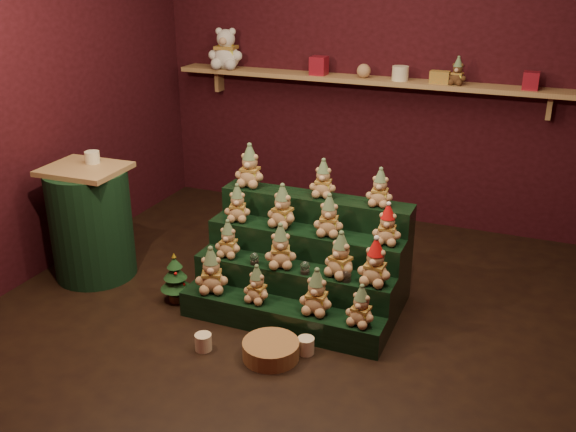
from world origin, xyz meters
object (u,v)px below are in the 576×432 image
at_px(snow_globe_b, 305,267).
at_px(side_table, 91,223).
at_px(snow_globe_a, 254,258).
at_px(brown_bear, 458,71).
at_px(mini_christmas_tree, 175,278).
at_px(snow_globe_c, 347,276).
at_px(riser_tier_front, 280,317).
at_px(wicker_basket, 271,350).
at_px(mug_left, 203,342).
at_px(white_bear, 226,43).
at_px(mug_right, 306,346).

height_order(snow_globe_b, side_table, side_table).
bearing_deg(snow_globe_a, brown_bear, 63.00).
height_order(mini_christmas_tree, brown_bear, brown_bear).
distance_m(snow_globe_a, snow_globe_c, 0.65).
bearing_deg(brown_bear, riser_tier_front, -102.72).
bearing_deg(mini_christmas_tree, side_table, 171.23).
height_order(snow_globe_b, wicker_basket, snow_globe_b).
bearing_deg(wicker_basket, brown_bear, 75.12).
distance_m(riser_tier_front, mug_left, 0.54).
bearing_deg(mug_left, snow_globe_a, 80.41).
distance_m(riser_tier_front, snow_globe_b, 0.37).
relative_size(snow_globe_c, wicker_basket, 0.23).
height_order(snow_globe_a, brown_bear, brown_bear).
distance_m(snow_globe_c, brown_bear, 2.17).
height_order(mini_christmas_tree, white_bear, white_bear).
bearing_deg(riser_tier_front, snow_globe_c, 21.85).
height_order(side_table, mug_right, side_table).
xyz_separation_m(mug_left, brown_bear, (1.06, 2.45, 1.38)).
bearing_deg(mug_left, mini_christmas_tree, 135.94).
relative_size(snow_globe_a, white_bear, 0.18).
bearing_deg(mini_christmas_tree, wicker_basket, -22.95).
relative_size(snow_globe_b, brown_bear, 0.40).
xyz_separation_m(snow_globe_a, snow_globe_b, (0.37, 0.00, 0.00)).
bearing_deg(snow_globe_c, mini_christmas_tree, -175.56).
height_order(side_table, mini_christmas_tree, side_table).
bearing_deg(snow_globe_a, riser_tier_front, -32.10).
bearing_deg(mug_left, brown_bear, 66.67).
distance_m(snow_globe_b, mug_right, 0.52).
height_order(snow_globe_c, wicker_basket, snow_globe_c).
xyz_separation_m(snow_globe_c, mug_left, (-0.75, -0.56, -0.35)).
xyz_separation_m(riser_tier_front, white_bear, (-1.42, 2.05, 1.46)).
relative_size(side_table, mug_right, 8.27).
distance_m(snow_globe_a, wicker_basket, 0.68).
bearing_deg(snow_globe_a, snow_globe_b, 0.00).
relative_size(riser_tier_front, mini_christmas_tree, 3.70).
bearing_deg(white_bear, snow_globe_a, -66.08).
height_order(mug_left, wicker_basket, wicker_basket).
bearing_deg(wicker_basket, mug_left, -169.10).
distance_m(snow_globe_b, white_bear, 2.69).
xyz_separation_m(side_table, mug_right, (1.89, -0.38, -0.38)).
xyz_separation_m(snow_globe_a, mini_christmas_tree, (-0.58, -0.10, -0.22)).
height_order(snow_globe_a, white_bear, white_bear).
distance_m(snow_globe_b, snow_globe_c, 0.29).
relative_size(mini_christmas_tree, mug_right, 3.57).
xyz_separation_m(snow_globe_b, white_bear, (-1.53, 1.89, 1.15)).
height_order(riser_tier_front, side_table, side_table).
bearing_deg(wicker_basket, mini_christmas_tree, 157.05).
bearing_deg(snow_globe_b, riser_tier_front, -125.21).
relative_size(wicker_basket, brown_bear, 1.61).
xyz_separation_m(mug_left, white_bear, (-1.07, 2.45, 1.50)).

